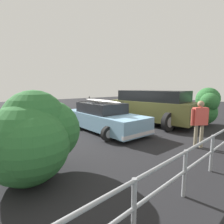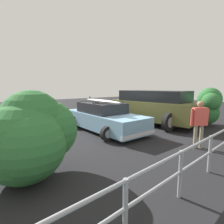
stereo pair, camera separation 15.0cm
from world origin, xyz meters
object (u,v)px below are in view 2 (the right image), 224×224
at_px(sedan_car, 104,117).
at_px(suv_car, 153,107).
at_px(bush_near_left, 30,136).
at_px(person_bystander, 199,120).
at_px(bush_near_right, 207,107).

xyz_separation_m(sedan_car, suv_car, (-2.99, 0.55, 0.34)).
height_order(sedan_car, suv_car, suv_car).
height_order(suv_car, bush_near_left, bush_near_left).
height_order(suv_car, person_bystander, suv_car).
distance_m(sedan_car, suv_car, 3.06).
distance_m(sedan_car, bush_near_right, 5.62).
height_order(person_bystander, bush_near_right, bush_near_right).
bearing_deg(suv_car, bush_near_left, 16.74).
bearing_deg(bush_near_right, sedan_car, -26.85).
xyz_separation_m(sedan_car, bush_near_right, (-5.01, 2.53, 0.33)).
distance_m(sedan_car, bush_near_left, 4.65).
bearing_deg(sedan_car, suv_car, 169.62).
xyz_separation_m(suv_car, bush_near_left, (6.82, 2.05, 0.02)).
distance_m(suv_car, bush_near_left, 7.13).
bearing_deg(bush_near_right, bush_near_left, 0.42).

